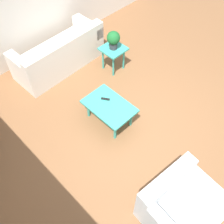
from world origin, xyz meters
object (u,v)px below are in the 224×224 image
at_px(coffee_table, 109,107).
at_px(sofa, 60,55).
at_px(armchair, 179,207).
at_px(potted_plant, 113,39).
at_px(side_table_plant, 113,52).

bearing_deg(coffee_table, sofa, -9.19).
xyz_separation_m(sofa, armchair, (-3.81, 0.83, -0.01)).
xyz_separation_m(coffee_table, potted_plant, (0.98, -1.09, 0.40)).
distance_m(coffee_table, side_table_plant, 1.47).
bearing_deg(armchair, coffee_table, 80.39).
bearing_deg(side_table_plant, sofa, 42.34).
xyz_separation_m(coffee_table, side_table_plant, (0.98, -1.09, 0.07)).
xyz_separation_m(armchair, side_table_plant, (2.94, -1.62, 0.15)).
relative_size(sofa, armchair, 1.89).
bearing_deg(side_table_plant, coffee_table, 132.09).
height_order(side_table_plant, potted_plant, potted_plant).
relative_size(armchair, potted_plant, 2.68).
bearing_deg(sofa, potted_plant, 130.75).
relative_size(sofa, side_table_plant, 3.62).
relative_size(coffee_table, potted_plant, 2.31).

